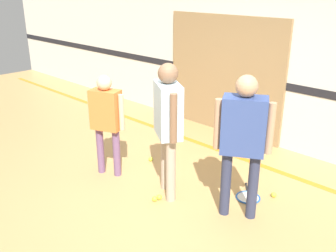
# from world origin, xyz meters

# --- Properties ---
(ground_plane) EXTENTS (16.00, 16.00, 0.00)m
(ground_plane) POSITION_xyz_m (0.00, 0.00, 0.00)
(ground_plane) COLOR tan
(wall_back) EXTENTS (16.00, 0.07, 3.20)m
(wall_back) POSITION_xyz_m (0.00, 2.53, 1.60)
(wall_back) COLOR silver
(wall_back) RESTS_ON ground_plane
(wall_panel) EXTENTS (2.35, 0.05, 2.03)m
(wall_panel) POSITION_xyz_m (-0.76, 2.47, 1.02)
(wall_panel) COLOR #93754C
(wall_panel) RESTS_ON ground_plane
(floor_stripe) EXTENTS (14.40, 0.10, 0.01)m
(floor_stripe) POSITION_xyz_m (0.00, 1.71, 0.00)
(floor_stripe) COLOR orange
(floor_stripe) RESTS_ON ground_plane
(person_instructor) EXTENTS (0.55, 0.48, 1.68)m
(person_instructor) POSITION_xyz_m (0.10, 0.19, 1.04)
(person_instructor) COLOR tan
(person_instructor) RESTS_ON ground_plane
(person_student_left) EXTENTS (0.50, 0.35, 1.42)m
(person_student_left) POSITION_xyz_m (-0.87, 0.01, 0.88)
(person_student_left) COLOR #6B4C70
(person_student_left) RESTS_ON ground_plane
(person_student_right) EXTENTS (0.56, 0.45, 1.66)m
(person_student_right) POSITION_xyz_m (1.00, 0.41, 1.02)
(person_student_right) COLOR #2D334C
(person_student_right) RESTS_ON ground_plane
(racket_spare_on_floor) EXTENTS (0.44, 0.51, 0.03)m
(racket_spare_on_floor) POSITION_xyz_m (0.89, 0.82, 0.01)
(racket_spare_on_floor) COLOR blue
(racket_spare_on_floor) RESTS_ON ground_plane
(tennis_ball_near_instructor) EXTENTS (0.07, 0.07, 0.07)m
(tennis_ball_near_instructor) POSITION_xyz_m (0.10, -0.06, 0.03)
(tennis_ball_near_instructor) COLOR #CCE038
(tennis_ball_near_instructor) RESTS_ON ground_plane
(tennis_ball_by_spare_racket) EXTENTS (0.07, 0.07, 0.07)m
(tennis_ball_by_spare_racket) POSITION_xyz_m (1.12, 1.05, 0.03)
(tennis_ball_by_spare_racket) COLOR #CCE038
(tennis_ball_by_spare_racket) RESTS_ON ground_plane
(tennis_ball_stray_left) EXTENTS (0.07, 0.07, 0.07)m
(tennis_ball_stray_left) POSITION_xyz_m (-0.73, 0.67, 0.03)
(tennis_ball_stray_left) COLOR #CCE038
(tennis_ball_stray_left) RESTS_ON ground_plane
(tennis_ball_stray_right) EXTENTS (0.07, 0.07, 0.07)m
(tennis_ball_stray_right) POSITION_xyz_m (0.12, 0.01, 0.03)
(tennis_ball_stray_right) COLOR #CCE038
(tennis_ball_stray_right) RESTS_ON ground_plane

